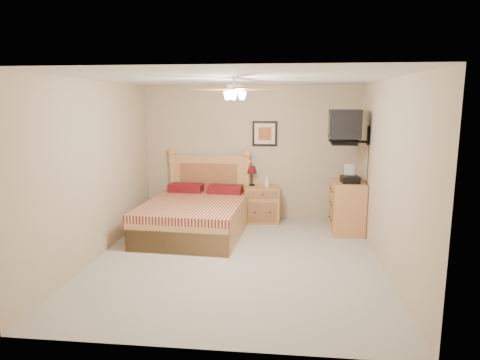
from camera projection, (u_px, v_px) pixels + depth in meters
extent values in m
plane|color=#A7A097|center=(236.00, 260.00, 6.06)|extent=(4.50, 4.50, 0.00)
cube|color=white|center=(236.00, 79.00, 5.60)|extent=(4.00, 4.50, 0.04)
cube|color=tan|center=(250.00, 153.00, 8.03)|extent=(4.00, 0.04, 2.50)
cube|color=tan|center=(205.00, 216.00, 3.63)|extent=(4.00, 0.04, 2.50)
cube|color=tan|center=(96.00, 170.00, 6.05)|extent=(0.04, 4.50, 2.50)
cube|color=tan|center=(387.00, 175.00, 5.62)|extent=(0.04, 4.50, 2.50)
cube|color=#C68843|center=(262.00, 204.00, 7.93)|extent=(0.65, 0.51, 0.67)
imported|color=white|center=(267.00, 181.00, 7.82)|extent=(0.10, 0.10, 0.21)
cube|color=black|center=(265.00, 134.00, 7.92)|extent=(0.46, 0.04, 0.46)
cube|color=#AF754A|center=(348.00, 207.00, 7.27)|extent=(0.53, 0.75, 0.88)
imported|color=#BCB194|center=(343.00, 178.00, 7.45)|extent=(0.20, 0.27, 0.02)
imported|color=tan|center=(343.00, 176.00, 7.47)|extent=(0.25, 0.30, 0.02)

